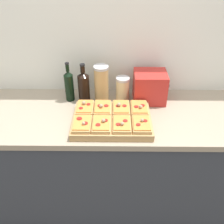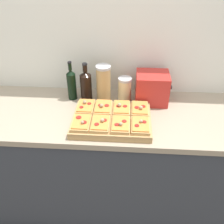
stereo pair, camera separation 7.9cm
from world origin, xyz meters
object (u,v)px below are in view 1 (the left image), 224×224
olive_oil_bottle (69,85)px  grain_jar_tall (101,83)px  cutting_board (112,120)px  grain_jar_short (123,89)px  toaster_oven (150,87)px  wine_bottle (84,86)px

olive_oil_bottle → grain_jar_tall: olive_oil_bottle is taller
cutting_board → grain_jar_short: (0.07, 0.29, 0.07)m
grain_jar_short → toaster_oven: toaster_oven is taller
wine_bottle → grain_jar_tall: wine_bottle is taller
toaster_oven → wine_bottle: bearing=179.9°
grain_jar_tall → wine_bottle: bearing=180.0°
olive_oil_bottle → grain_jar_short: 0.38m
wine_bottle → olive_oil_bottle: bearing=-180.0°
cutting_board → toaster_oven: toaster_oven is taller
cutting_board → toaster_oven: 0.40m
cutting_board → wine_bottle: size_ratio=1.77×
cutting_board → grain_jar_tall: size_ratio=1.87×
toaster_oven → grain_jar_short: bearing=179.7°
grain_jar_short → grain_jar_tall: bearing=-180.0°
cutting_board → grain_jar_tall: grain_jar_tall is taller
wine_bottle → grain_jar_tall: bearing=-0.0°
olive_oil_bottle → toaster_oven: 0.57m
cutting_board → olive_oil_bottle: olive_oil_bottle is taller
grain_jar_tall → toaster_oven: bearing=-0.1°
olive_oil_bottle → toaster_oven: (0.57, -0.00, -0.01)m
cutting_board → wine_bottle: (-0.20, 0.29, 0.09)m
wine_bottle → grain_jar_short: (0.28, -0.00, -0.02)m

